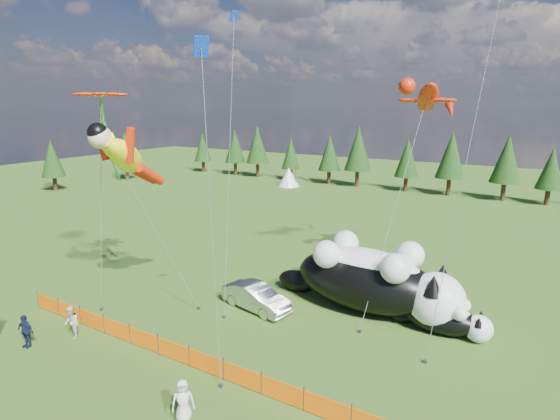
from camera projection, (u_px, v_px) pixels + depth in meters
name	position (u px, v px, depth m)	size (l,w,h in m)	color
ground	(214.00, 333.00, 23.40)	(160.00, 160.00, 0.00)	#14370A
safety_fence	(173.00, 351.00, 20.77)	(22.06, 0.06, 1.10)	#262626
tree_line	(420.00, 164.00, 60.13)	(90.00, 4.00, 8.00)	black
festival_tents	(504.00, 197.00, 51.11)	(50.00, 3.20, 2.80)	white
cat_large	(374.00, 279.00, 25.48)	(11.75, 4.59, 4.24)	black
cat_small	(446.00, 317.00, 23.17)	(5.34, 1.91, 1.93)	black
car	(256.00, 297.00, 26.00)	(1.58, 4.54, 1.50)	silver
spectator_b	(71.00, 322.00, 22.71)	(0.85, 0.50, 1.75)	silver
spectator_c	(25.00, 331.00, 21.87)	(1.02, 0.52, 1.73)	#141B39
spectator_e	(183.00, 401.00, 16.64)	(0.87, 0.57, 1.79)	silver
superhero_kite	(126.00, 157.00, 24.60)	(6.86, 6.49, 11.64)	#FFFC0D
gecko_kite	(427.00, 98.00, 27.18)	(5.06, 12.09, 14.79)	red
flower_kite	(101.00, 97.00, 25.83)	(3.43, 4.24, 12.74)	red
diamond_kite_a	(233.00, 35.00, 27.36)	(3.51, 6.55, 18.54)	#0D36C7
diamond_kite_c	(202.00, 62.00, 16.85)	(1.50, 1.37, 14.87)	#0D36C7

